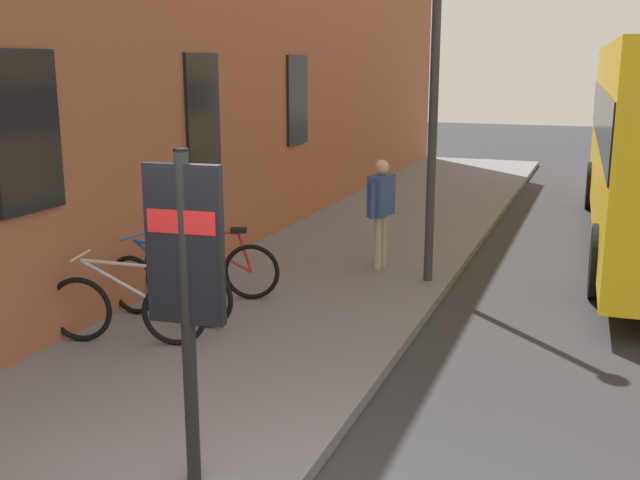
% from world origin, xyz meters
% --- Properties ---
extents(ground, '(60.00, 60.00, 0.00)m').
position_xyz_m(ground, '(6.00, -1.00, 0.00)').
color(ground, '#2D2D30').
extents(sidewalk_pavement, '(24.00, 3.50, 0.12)m').
position_xyz_m(sidewalk_pavement, '(8.00, 1.75, 0.06)').
color(sidewalk_pavement, slate).
rests_on(sidewalk_pavement, ground).
extents(station_facade, '(22.00, 0.65, 8.05)m').
position_xyz_m(station_facade, '(8.99, 3.80, 4.02)').
color(station_facade, '#9E563D').
rests_on(station_facade, ground).
extents(bicycle_leaning_wall, '(0.59, 1.73, 0.97)m').
position_xyz_m(bicycle_leaning_wall, '(2.48, 2.77, 0.51)').
color(bicycle_leaning_wall, black).
rests_on(bicycle_leaning_wall, sidewalk_pavement).
extents(bicycle_end_of_row, '(0.48, 1.77, 0.97)m').
position_xyz_m(bicycle_end_of_row, '(3.28, 2.75, 0.51)').
color(bicycle_end_of_row, black).
rests_on(bicycle_end_of_row, sidewalk_pavement).
extents(bicycle_nearest_sign, '(0.67, 1.71, 0.97)m').
position_xyz_m(bicycle_nearest_sign, '(4.20, 2.71, 0.51)').
color(bicycle_nearest_sign, black).
rests_on(bicycle_nearest_sign, sidewalk_pavement).
extents(transit_info_sign, '(0.13, 0.55, 2.40)m').
position_xyz_m(transit_info_sign, '(0.32, 0.74, 1.72)').
color(transit_info_sign, black).
rests_on(transit_info_sign, sidewalk_pavement).
extents(pedestrian_near_bus, '(0.60, 0.32, 1.60)m').
position_xyz_m(pedestrian_near_bus, '(6.41, 1.11, 1.09)').
color(pedestrian_near_bus, '#B2A599').
rests_on(pedestrian_near_bus, sidewalk_pavement).
extents(street_lamp, '(0.28, 0.28, 4.92)m').
position_xyz_m(street_lamp, '(6.00, 0.30, 3.06)').
color(street_lamp, '#333338').
rests_on(street_lamp, sidewalk_pavement).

